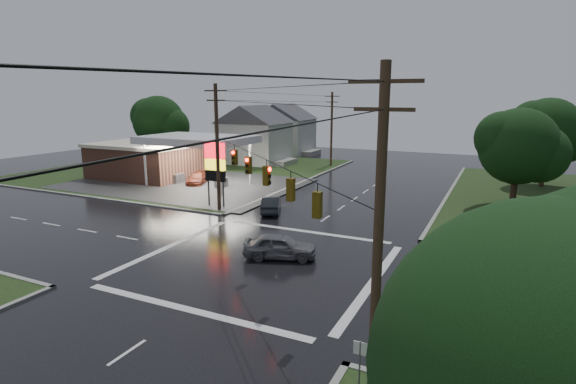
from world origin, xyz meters
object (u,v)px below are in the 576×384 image
at_px(car_pump, 198,178).
at_px(house_far, 284,128).
at_px(pylon_sign, 215,163).
at_px(utility_pole_n, 332,128).
at_px(tree_ne_near, 520,147).
at_px(utility_pole_nw, 217,146).
at_px(tree_nw_behind, 160,122).
at_px(house_near, 255,134).
at_px(gas_station, 156,157).
at_px(car_north, 271,204).
at_px(utility_pole_se, 378,236).
at_px(tree_ne_far, 549,131).
at_px(car_crossing, 280,246).

bearing_deg(car_pump, house_far, 76.86).
relative_size(pylon_sign, utility_pole_n, 0.57).
bearing_deg(tree_ne_near, utility_pole_nw, -152.14).
relative_size(pylon_sign, tree_nw_behind, 0.60).
bearing_deg(house_near, house_far, 94.76).
xyz_separation_m(gas_station, tree_ne_near, (39.82, 2.29, 3.01)).
xyz_separation_m(house_near, car_north, (15.91, -25.05, -3.70)).
xyz_separation_m(utility_pole_nw, tree_ne_near, (23.64, 12.49, -0.16)).
height_order(gas_station, tree_nw_behind, tree_nw_behind).
height_order(utility_pole_nw, utility_pole_se, same).
distance_m(gas_station, tree_ne_far, 45.29).
bearing_deg(utility_pole_nw, house_far, 107.92).
xyz_separation_m(tree_ne_near, car_crossing, (-13.40, -20.86, -4.78)).
bearing_deg(tree_ne_near, utility_pole_n, 145.90).
bearing_deg(utility_pole_se, pylon_sign, 135.00).
distance_m(house_near, tree_ne_far, 38.19).
distance_m(tree_ne_far, car_pump, 39.34).
height_order(utility_pole_se, car_crossing, utility_pole_se).
relative_size(house_near, car_crossing, 2.42).
distance_m(house_far, tree_ne_near, 44.50).
xyz_separation_m(gas_station, utility_pole_n, (16.18, 18.30, 2.92)).
bearing_deg(pylon_sign, utility_pole_nw, -45.00).
distance_m(gas_station, car_north, 22.49).
distance_m(house_far, car_north, 40.90).
height_order(gas_station, car_pump, gas_station).
distance_m(utility_pole_n, tree_nw_behind, 25.63).
height_order(tree_ne_near, tree_ne_far, tree_ne_far).
bearing_deg(utility_pole_se, utility_pole_nw, 135.00).
relative_size(utility_pole_se, car_pump, 2.45).
distance_m(pylon_sign, car_crossing, 14.98).
relative_size(tree_nw_behind, tree_ne_far, 1.02).
distance_m(tree_ne_near, car_pump, 33.33).
height_order(house_far, tree_nw_behind, tree_nw_behind).
xyz_separation_m(gas_station, car_north, (20.63, -8.75, -1.84)).
bearing_deg(house_far, tree_nw_behind, -123.44).
xyz_separation_m(utility_pole_nw, utility_pole_se, (19.00, -19.00, 0.00)).
bearing_deg(house_near, car_north, -57.59).
distance_m(car_crossing, car_pump, 26.13).
xyz_separation_m(tree_ne_far, car_north, (-22.19, -23.05, -5.47)).
height_order(pylon_sign, car_crossing, pylon_sign).
bearing_deg(pylon_sign, car_crossing, -39.82).
xyz_separation_m(utility_pole_nw, tree_nw_behind, (-24.34, 20.49, 0.46)).
relative_size(gas_station, house_near, 2.37).
bearing_deg(house_far, tree_ne_near, -35.77).
distance_m(utility_pole_n, tree_ne_near, 28.55).
bearing_deg(car_pump, pylon_sign, -64.54).
height_order(car_north, car_pump, car_north).
relative_size(tree_ne_near, car_north, 2.09).
height_order(utility_pole_nw, utility_pole_n, utility_pole_nw).
bearing_deg(car_pump, house_near, 77.99).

